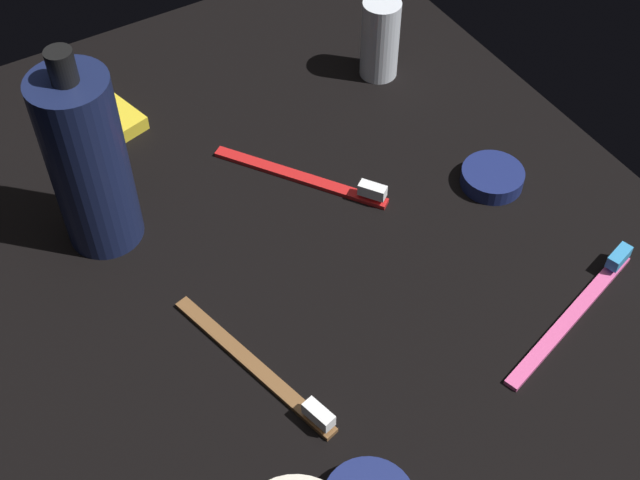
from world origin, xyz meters
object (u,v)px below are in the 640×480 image
(toothbrush_pink, at_px, (578,307))
(toothbrush_red, at_px, (310,178))
(cream_tin_right, at_px, (494,179))
(lotion_bottle, at_px, (88,162))
(deodorant_stick, at_px, (380,39))
(toothbrush_brown, at_px, (262,370))
(snack_bar_yellow, at_px, (102,109))

(toothbrush_pink, distance_m, toothbrush_red, 0.27)
(cream_tin_right, bearing_deg, toothbrush_pink, -11.72)
(lotion_bottle, relative_size, deodorant_stick, 2.28)
(deodorant_stick, height_order, cream_tin_right, deodorant_stick)
(toothbrush_brown, distance_m, toothbrush_red, 0.22)
(toothbrush_red, relative_size, snack_bar_yellow, 1.48)
(deodorant_stick, bearing_deg, toothbrush_pink, -5.15)
(toothbrush_red, xyz_separation_m, snack_bar_yellow, (-0.20, -0.13, 0.00))
(toothbrush_pink, distance_m, cream_tin_right, 0.16)
(deodorant_stick, relative_size, toothbrush_pink, 0.50)
(toothbrush_brown, height_order, cream_tin_right, toothbrush_brown)
(snack_bar_yellow, xyz_separation_m, cream_tin_right, (0.29, 0.28, 0.00))
(toothbrush_brown, height_order, toothbrush_pink, same)
(deodorant_stick, relative_size, toothbrush_red, 0.58)
(lotion_bottle, relative_size, snack_bar_yellow, 1.94)
(deodorant_stick, relative_size, snack_bar_yellow, 0.85)
(toothbrush_brown, relative_size, toothbrush_pink, 1.01)
(lotion_bottle, distance_m, toothbrush_pink, 0.43)
(toothbrush_red, bearing_deg, deodorant_stick, 125.73)
(snack_bar_yellow, height_order, cream_tin_right, cream_tin_right)
(toothbrush_brown, distance_m, cream_tin_right, 0.30)
(deodorant_stick, xyz_separation_m, cream_tin_right, (0.20, 0.00, -0.04))
(toothbrush_red, bearing_deg, cream_tin_right, 57.95)
(toothbrush_red, relative_size, cream_tin_right, 2.56)
(toothbrush_brown, distance_m, toothbrush_pink, 0.27)
(toothbrush_red, distance_m, cream_tin_right, 0.18)
(deodorant_stick, distance_m, snack_bar_yellow, 0.30)
(deodorant_stick, distance_m, toothbrush_red, 0.19)
(toothbrush_pink, height_order, snack_bar_yellow, toothbrush_pink)
(lotion_bottle, distance_m, snack_bar_yellow, 0.19)
(lotion_bottle, distance_m, toothbrush_brown, 0.23)
(deodorant_stick, xyz_separation_m, snack_bar_yellow, (-0.09, -0.28, -0.04))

